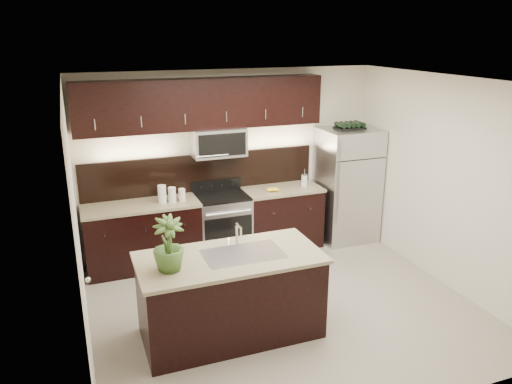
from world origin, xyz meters
TOP-DOWN VIEW (x-y plane):
  - ground at (0.00, 0.00)m, footprint 4.50×4.50m
  - room_walls at (-0.11, -0.04)m, footprint 4.52×4.02m
  - counter_run at (-0.46, 1.69)m, footprint 3.51×0.65m
  - upper_fixtures at (-0.43, 1.84)m, footprint 3.49×0.40m
  - island at (-0.77, -0.33)m, footprint 1.96×0.96m
  - sink_faucet at (-0.62, -0.32)m, footprint 0.84×0.50m
  - refrigerator at (1.79, 1.63)m, footprint 0.86×0.78m
  - wine_rack at (1.79, 1.63)m, footprint 0.44×0.27m
  - plant at (-1.43, -0.42)m, footprint 0.34×0.34m
  - canisters at (-1.02, 1.63)m, footprint 0.38×0.12m
  - french_press at (1.05, 1.64)m, footprint 0.10×0.10m
  - bananas at (0.46, 1.61)m, footprint 0.21×0.18m

SIDE VIEW (x-z plane):
  - ground at x=0.00m, z-range 0.00..0.00m
  - counter_run at x=-0.46m, z-range 0.00..0.94m
  - island at x=-0.77m, z-range 0.00..0.94m
  - refrigerator at x=1.79m, z-range 0.00..1.79m
  - sink_faucet at x=-0.62m, z-range 0.81..1.10m
  - bananas at x=0.46m, z-range 0.94..1.00m
  - french_press at x=1.05m, z-range 0.90..1.18m
  - canisters at x=-1.02m, z-range 0.93..1.18m
  - plant at x=-1.43m, z-range 0.94..1.50m
  - room_walls at x=-0.11m, z-range 0.34..3.05m
  - wine_rack at x=1.79m, z-range 1.78..1.89m
  - upper_fixtures at x=-0.43m, z-range 1.31..2.97m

